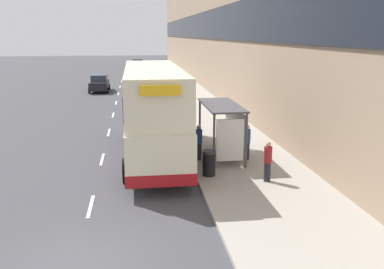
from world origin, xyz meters
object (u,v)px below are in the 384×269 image
(pedestrian_1, at_px, (247,142))
(pedestrian_at_shelter, at_px, (199,142))
(bus_shelter, at_px, (226,121))
(car_1, at_px, (138,64))
(car_0, at_px, (99,83))
(car_2, at_px, (144,82))
(pedestrian_2, at_px, (268,161))
(litter_bin, at_px, (209,163))
(double_decker_bus_near, at_px, (153,111))

(pedestrian_1, bearing_deg, pedestrian_at_shelter, 175.28)
(bus_shelter, xyz_separation_m, car_1, (-3.53, 53.39, -1.01))
(bus_shelter, xyz_separation_m, car_0, (-7.73, 25.93, -1.02))
(bus_shelter, bearing_deg, car_1, 93.78)
(car_2, height_order, pedestrian_at_shelter, pedestrian_at_shelter)
(car_1, relative_size, pedestrian_at_shelter, 2.44)
(pedestrian_at_shelter, distance_m, pedestrian_1, 2.22)
(pedestrian_2, height_order, litter_bin, pedestrian_2)
(car_0, xyz_separation_m, litter_bin, (6.51, -28.38, -0.19))
(pedestrian_1, height_order, litter_bin, pedestrian_1)
(car_2, relative_size, pedestrian_2, 2.75)
(bus_shelter, distance_m, pedestrian_2, 3.69)
(litter_bin, bearing_deg, double_decker_bus_near, 121.40)
(litter_bin, bearing_deg, car_1, 92.37)
(car_1, xyz_separation_m, pedestrian_1, (4.44, -53.76, 0.10))
(double_decker_bus_near, distance_m, litter_bin, 4.30)
(car_1, bearing_deg, pedestrian_2, -85.52)
(pedestrian_2, bearing_deg, car_2, 97.59)
(car_0, height_order, pedestrian_2, pedestrian_2)
(car_2, bearing_deg, litter_bin, -86.33)
(bus_shelter, relative_size, car_1, 1.05)
(bus_shelter, relative_size, litter_bin, 4.00)
(car_0, height_order, pedestrian_1, pedestrian_1)
(pedestrian_1, height_order, pedestrian_2, pedestrian_1)
(double_decker_bus_near, xyz_separation_m, pedestrian_at_shelter, (1.99, -1.13, -1.31))
(pedestrian_2, bearing_deg, car_1, 94.48)
(car_2, height_order, pedestrian_2, pedestrian_2)
(car_0, xyz_separation_m, pedestrian_2, (8.66, -29.38, 0.11))
(pedestrian_2, bearing_deg, pedestrian_at_shelter, 124.35)
(double_decker_bus_near, bearing_deg, car_1, 90.25)
(bus_shelter, relative_size, pedestrian_2, 2.60)
(double_decker_bus_near, bearing_deg, pedestrian_1, -17.29)
(litter_bin, bearing_deg, pedestrian_at_shelter, 92.16)
(double_decker_bus_near, bearing_deg, pedestrian_at_shelter, -29.50)
(pedestrian_at_shelter, xyz_separation_m, pedestrian_2, (2.24, -3.27, -0.01))
(litter_bin, bearing_deg, pedestrian_1, 44.47)
(car_0, xyz_separation_m, car_1, (4.20, 27.46, 0.01))
(car_2, bearing_deg, car_1, 90.93)
(double_decker_bus_near, bearing_deg, bus_shelter, -15.99)
(bus_shelter, height_order, double_decker_bus_near, double_decker_bus_near)
(car_2, xyz_separation_m, pedestrian_1, (4.01, -27.13, 0.11))
(double_decker_bus_near, xyz_separation_m, car_1, (-0.23, 52.45, -1.42))
(pedestrian_2, bearing_deg, car_0, 106.43)
(pedestrian_1, bearing_deg, litter_bin, -135.53)
(bus_shelter, bearing_deg, car_2, 96.60)
(pedestrian_1, bearing_deg, car_2, 98.40)
(car_1, distance_m, pedestrian_1, 53.94)
(double_decker_bus_near, relative_size, litter_bin, 10.55)
(bus_shelter, distance_m, litter_bin, 3.00)
(car_1, bearing_deg, car_2, -89.07)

